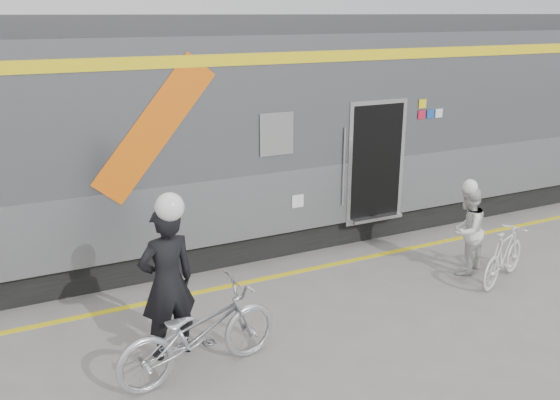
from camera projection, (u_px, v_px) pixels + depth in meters
ground at (347, 338)px, 7.88m from camera, size 90.00×90.00×0.00m
train at (231, 131)px, 10.87m from camera, size 24.00×3.17×4.10m
safety_strip at (277, 276)px, 9.71m from camera, size 24.00×0.12×0.01m
man at (167, 283)px, 7.22m from camera, size 0.78×0.57×1.97m
bicycle_left at (199, 332)px, 6.96m from camera, size 2.14×1.01×1.08m
woman at (467, 230)px, 9.66m from camera, size 0.88×0.79×1.47m
bicycle_right at (504, 255)px, 9.40m from camera, size 1.53×0.96×0.89m
helmet_man at (162, 192)px, 6.87m from camera, size 0.34×0.34×0.34m
helmet_woman at (472, 180)px, 9.40m from camera, size 0.24×0.24×0.24m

